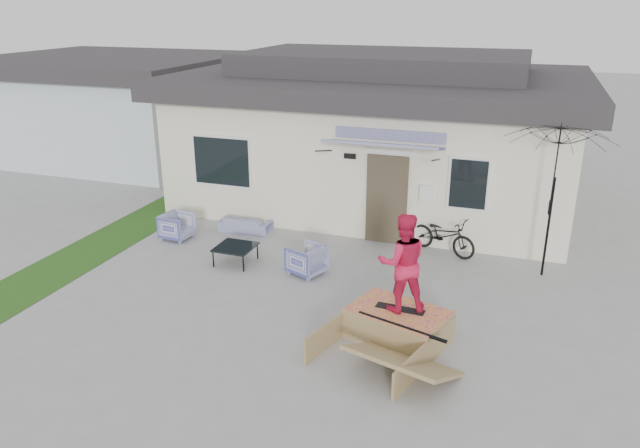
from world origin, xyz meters
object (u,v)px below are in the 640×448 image
(armchair_left, at_px, (177,225))
(coffee_table, at_px, (236,255))
(patio_umbrella, at_px, (553,194))
(loveseat, at_px, (245,222))
(skateboard, at_px, (400,308))
(skater, at_px, (403,261))
(skate_ramp, at_px, (398,325))
(armchair_right, at_px, (307,258))
(bicycle, at_px, (444,231))

(armchair_left, relative_size, coffee_table, 0.87)
(armchair_left, bearing_deg, patio_umbrella, -80.74)
(loveseat, height_order, skateboard, skateboard)
(skater, bearing_deg, skate_ramp, 50.64)
(skate_ramp, bearing_deg, patio_umbrella, 72.98)
(skateboard, bearing_deg, armchair_left, 159.11)
(skateboard, bearing_deg, armchair_right, 145.00)
(coffee_table, distance_m, skateboard, 4.42)
(armchair_right, relative_size, coffee_table, 0.88)
(patio_umbrella, height_order, skater, skater)
(loveseat, xyz_separation_m, coffee_table, (0.65, -1.81, -0.06))
(bicycle, bearing_deg, coffee_table, 139.41)
(bicycle, bearing_deg, armchair_right, 152.23)
(armchair_left, relative_size, skater, 0.41)
(skate_ramp, bearing_deg, loveseat, 157.70)
(armchair_right, xyz_separation_m, skater, (2.35, -1.88, 1.06))
(loveseat, bearing_deg, patio_umbrella, 176.47)
(armchair_left, bearing_deg, armchair_right, -98.61)
(armchair_right, xyz_separation_m, patio_umbrella, (4.63, 1.53, 1.40))
(armchair_left, distance_m, bicycle, 6.22)
(coffee_table, relative_size, patio_umbrella, 0.32)
(armchair_right, bearing_deg, loveseat, -106.63)
(armchair_right, xyz_separation_m, bicycle, (2.50, 2.03, 0.17))
(bicycle, xyz_separation_m, skate_ramp, (-0.17, -3.96, -0.25))
(loveseat, distance_m, coffee_table, 1.92)
(coffee_table, relative_size, bicycle, 0.49)
(armchair_left, bearing_deg, skater, -110.07)
(armchair_right, bearing_deg, armchair_left, -81.43)
(armchair_right, height_order, skate_ramp, armchair_right)
(coffee_table, distance_m, skate_ramp, 4.41)
(armchair_left, height_order, patio_umbrella, patio_umbrella)
(coffee_table, bearing_deg, skateboard, -25.10)
(armchair_right, bearing_deg, skate_ramp, 72.09)
(bicycle, height_order, skateboard, bicycle)
(bicycle, height_order, skater, skater)
(coffee_table, bearing_deg, loveseat, 109.68)
(loveseat, relative_size, armchair_right, 1.84)
(skateboard, bearing_deg, loveseat, 145.18)
(skater, bearing_deg, coffee_table, -47.87)
(armchair_left, relative_size, patio_umbrella, 0.28)
(armchair_left, distance_m, armchair_right, 3.69)
(armchair_right, height_order, coffee_table, armchair_right)
(patio_umbrella, bearing_deg, skateboard, -123.83)
(coffee_table, xyz_separation_m, bicycle, (4.14, 2.04, 0.32))
(loveseat, bearing_deg, armchair_left, 35.16)
(bicycle, bearing_deg, loveseat, 115.94)
(armchair_right, xyz_separation_m, skateboard, (2.35, -1.88, 0.20))
(bicycle, distance_m, skate_ramp, 3.97)
(coffee_table, height_order, bicycle, bicycle)
(skateboard, distance_m, skater, 0.86)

